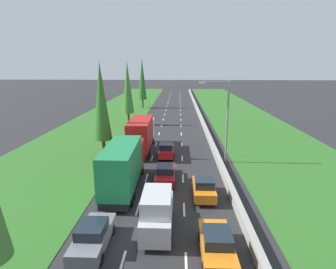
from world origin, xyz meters
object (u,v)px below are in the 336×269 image
object	(u,v)px
grey_sedan_left_lane	(93,236)
orange_sedan_right_lane	(217,244)
poplar_tree_second	(101,102)
street_light_mast	(224,116)
poplar_tree_fourth	(142,79)
red_sedan_centre_lane	(165,174)
green_box_truck_left_lane	(124,165)
orange_hatchback_right_lane	(204,188)
poplar_tree_third	(128,88)
red_box_truck_left_lane	(141,134)
red_hatchback_centre_lane	(166,150)
silver_van_centre_lane	(157,212)

from	to	relation	value
grey_sedan_left_lane	orange_sedan_right_lane	world-z (taller)	same
poplar_tree_second	orange_sedan_right_lane	bearing A→B (deg)	-57.99
orange_sedan_right_lane	street_light_mast	size ratio (longest dim) A/B	0.50
poplar_tree_second	poplar_tree_fourth	world-z (taller)	poplar_tree_fourth
red_sedan_centre_lane	poplar_tree_second	distance (m)	11.69
green_box_truck_left_lane	orange_hatchback_right_lane	xyz separation A→B (m)	(6.77, -1.41, -1.35)
green_box_truck_left_lane	poplar_tree_third	distance (m)	27.89
red_sedan_centre_lane	poplar_tree_second	xyz separation A→B (m)	(-7.50, 6.91, 5.71)
red_box_truck_left_lane	street_light_mast	size ratio (longest dim) A/B	1.04
orange_hatchback_right_lane	red_hatchback_centre_lane	bearing A→B (deg)	108.73
red_sedan_centre_lane	red_hatchback_centre_lane	bearing A→B (deg)	91.82
orange_hatchback_right_lane	silver_van_centre_lane	bearing A→B (deg)	-124.57
green_box_truck_left_lane	silver_van_centre_lane	world-z (taller)	green_box_truck_left_lane
orange_sedan_right_lane	red_hatchback_centre_lane	size ratio (longest dim) A/B	1.15
grey_sedan_left_lane	poplar_tree_second	world-z (taller)	poplar_tree_second
orange_sedan_right_lane	poplar_tree_second	world-z (taller)	poplar_tree_second
silver_van_centre_lane	orange_hatchback_right_lane	xyz separation A→B (m)	(3.43, 4.98, -0.56)
red_sedan_centre_lane	orange_sedan_right_lane	world-z (taller)	same
poplar_tree_fourth	silver_van_centre_lane	bearing A→B (deg)	-81.95
green_box_truck_left_lane	street_light_mast	distance (m)	12.49
red_box_truck_left_lane	poplar_tree_third	distance (m)	17.09
red_sedan_centre_lane	poplar_tree_fourth	bearing A→B (deg)	99.62
orange_sedan_right_lane	poplar_tree_fourth	size ratio (longest dim) A/B	0.37
orange_sedan_right_lane	street_light_mast	xyz separation A→B (m)	(2.73, 16.17, 4.42)
silver_van_centre_lane	poplar_tree_third	world-z (taller)	poplar_tree_third
red_sedan_centre_lane	street_light_mast	world-z (taller)	street_light_mast
red_sedan_centre_lane	red_hatchback_centre_lane	world-z (taller)	red_hatchback_centre_lane
red_sedan_centre_lane	red_box_truck_left_lane	world-z (taller)	red_box_truck_left_lane
green_box_truck_left_lane	red_box_truck_left_lane	world-z (taller)	same
silver_van_centre_lane	poplar_tree_fourth	bearing A→B (deg)	98.05
poplar_tree_second	red_sedan_centre_lane	bearing A→B (deg)	-42.67
green_box_truck_left_lane	poplar_tree_second	size ratio (longest dim) A/B	0.86
silver_van_centre_lane	red_sedan_centre_lane	world-z (taller)	silver_van_centre_lane
red_box_truck_left_lane	street_light_mast	distance (m)	10.71
green_box_truck_left_lane	poplar_tree_third	world-z (taller)	poplar_tree_third
orange_hatchback_right_lane	poplar_tree_second	distance (m)	15.74
silver_van_centre_lane	red_box_truck_left_lane	size ratio (longest dim) A/B	0.52
orange_hatchback_right_lane	red_hatchback_centre_lane	distance (m)	10.89
poplar_tree_third	street_light_mast	distance (m)	24.22
orange_sedan_right_lane	street_light_mast	distance (m)	16.99
green_box_truck_left_lane	silver_van_centre_lane	distance (m)	7.25
red_box_truck_left_lane	street_light_mast	world-z (taller)	street_light_mast
green_box_truck_left_lane	orange_sedan_right_lane	xyz separation A→B (m)	(6.85, -8.77, -1.37)
red_hatchback_centre_lane	street_light_mast	xyz separation A→B (m)	(6.30, -1.50, 4.40)
poplar_tree_fourth	orange_hatchback_right_lane	bearing A→B (deg)	-77.32
silver_van_centre_lane	poplar_tree_second	distance (m)	17.43
red_sedan_centre_lane	orange_hatchback_right_lane	world-z (taller)	orange_hatchback_right_lane
silver_van_centre_lane	red_hatchback_centre_lane	distance (m)	15.30
grey_sedan_left_lane	red_box_truck_left_lane	world-z (taller)	red_box_truck_left_lane
red_sedan_centre_lane	poplar_tree_second	bearing A→B (deg)	137.33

